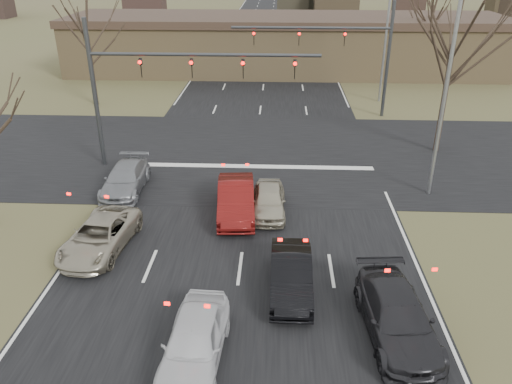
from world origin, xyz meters
TOP-DOWN VIEW (x-y plane):
  - ground at (0.00, 0.00)m, footprint 360.00×360.00m
  - road_main at (0.00, 60.00)m, footprint 14.00×300.00m
  - road_cross at (0.00, 15.00)m, footprint 200.00×14.00m
  - building at (2.00, 38.00)m, footprint 42.40×10.40m
  - mast_arm_near at (-5.23, 13.00)m, footprint 12.12×0.24m
  - mast_arm_far at (6.18, 23.00)m, footprint 11.12×0.24m
  - streetlight_right_near at (8.82, 10.00)m, footprint 2.34×0.25m
  - streetlight_right_far at (9.32, 27.00)m, footprint 2.34×0.25m
  - tree_left_far at (-13.00, 25.00)m, footprint 5.70×5.70m
  - tree_right_far at (15.00, 35.00)m, footprint 5.40×5.40m
  - car_silver_suv at (-5.76, 4.11)m, footprint 2.64×4.83m
  - car_white_sedan at (-0.98, -1.78)m, footprint 1.92×4.31m
  - car_black_hatch at (1.92, 1.73)m, footprint 1.45×4.14m
  - car_charcoal_sedan at (5.20, -0.41)m, footprint 2.36×4.99m
  - car_grey_ahead at (-6.26, 9.61)m, footprint 1.97×4.60m
  - car_red_ahead at (-0.50, 7.39)m, footprint 2.00×4.79m
  - car_silver_ahead at (1.00, 7.59)m, footprint 1.56×3.78m

SIDE VIEW (x-z plane):
  - ground at x=0.00m, z-range 0.00..0.00m
  - road_main at x=0.00m, z-range 0.00..0.02m
  - road_cross at x=0.00m, z-range 0.00..0.03m
  - car_silver_suv at x=-5.76m, z-range 0.00..1.28m
  - car_silver_ahead at x=1.00m, z-range 0.00..1.28m
  - car_grey_ahead at x=-6.26m, z-range 0.00..1.32m
  - car_black_hatch at x=1.92m, z-range 0.00..1.36m
  - car_charcoal_sedan at x=5.20m, z-range 0.00..1.41m
  - car_white_sedan at x=-0.98m, z-range 0.00..1.44m
  - car_red_ahead at x=-0.50m, z-range 0.00..1.54m
  - building at x=2.00m, z-range 0.02..5.32m
  - mast_arm_far at x=6.18m, z-range 1.02..9.02m
  - mast_arm_near at x=-5.23m, z-range 1.07..9.07m
  - streetlight_right_near at x=8.82m, z-range 0.59..10.59m
  - streetlight_right_far at x=9.32m, z-range 0.59..10.59m
  - tree_right_far at x=15.00m, z-range 2.46..11.46m
  - tree_left_far at x=-13.00m, z-range 2.59..12.09m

